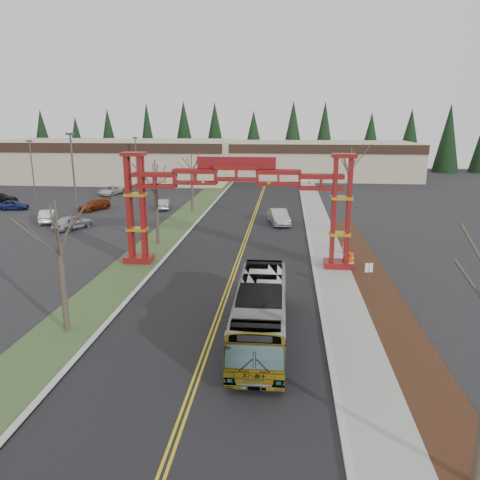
# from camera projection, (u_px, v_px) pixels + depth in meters

# --- Properties ---
(ground) EXTENTS (200.00, 200.00, 0.00)m
(ground) POSITION_uv_depth(u_px,v_px,m) (192.00, 391.00, 20.07)
(ground) COLOR black
(ground) RESTS_ON ground
(road) EXTENTS (12.00, 110.00, 0.02)m
(road) POSITION_uv_depth(u_px,v_px,m) (244.00, 243.00, 44.17)
(road) COLOR black
(road) RESTS_ON ground
(lane_line_left) EXTENTS (0.12, 100.00, 0.01)m
(lane_line_left) POSITION_uv_depth(u_px,v_px,m) (243.00, 243.00, 44.17)
(lane_line_left) COLOR gold
(lane_line_left) RESTS_ON road
(lane_line_right) EXTENTS (0.12, 100.00, 0.01)m
(lane_line_right) POSITION_uv_depth(u_px,v_px,m) (246.00, 243.00, 44.15)
(lane_line_right) COLOR gold
(lane_line_right) RESTS_ON road
(curb_right) EXTENTS (0.30, 110.00, 0.15)m
(curb_right) POSITION_uv_depth(u_px,v_px,m) (310.00, 244.00, 43.56)
(curb_right) COLOR #B0B0AA
(curb_right) RESTS_ON ground
(sidewalk_right) EXTENTS (2.60, 110.00, 0.14)m
(sidewalk_right) POSITION_uv_depth(u_px,v_px,m) (326.00, 245.00, 43.42)
(sidewalk_right) COLOR gray
(sidewalk_right) RESTS_ON ground
(landscape_strip) EXTENTS (2.60, 50.00, 0.12)m
(landscape_strip) POSITION_uv_depth(u_px,v_px,m) (388.00, 308.00, 28.72)
(landscape_strip) COLOR black
(landscape_strip) RESTS_ON ground
(grass_median) EXTENTS (4.00, 110.00, 0.08)m
(grass_median) POSITION_uv_depth(u_px,v_px,m) (162.00, 241.00, 44.93)
(grass_median) COLOR #324C26
(grass_median) RESTS_ON ground
(curb_left) EXTENTS (0.30, 110.00, 0.15)m
(curb_left) POSITION_uv_depth(u_px,v_px,m) (181.00, 241.00, 44.74)
(curb_left) COLOR #B0B0AA
(curb_left) RESTS_ON ground
(gateway_arch) EXTENTS (18.20, 1.60, 8.90)m
(gateway_arch) POSITION_uv_depth(u_px,v_px,m) (236.00, 191.00, 35.93)
(gateway_arch) COLOR maroon
(gateway_arch) RESTS_ON ground
(retail_building_west) EXTENTS (46.00, 22.30, 7.50)m
(retail_building_west) POSITION_uv_depth(u_px,v_px,m) (113.00, 160.00, 91.37)
(retail_building_west) COLOR tan
(retail_building_west) RESTS_ON ground
(retail_building_east) EXTENTS (38.00, 20.30, 7.00)m
(retail_building_east) POSITION_uv_depth(u_px,v_px,m) (317.00, 159.00, 95.30)
(retail_building_east) COLOR tan
(retail_building_east) RESTS_ON ground
(conifer_treeline) EXTENTS (116.10, 5.60, 13.00)m
(conifer_treeline) POSITION_uv_depth(u_px,v_px,m) (272.00, 142.00, 107.11)
(conifer_treeline) COLOR black
(conifer_treeline) RESTS_ON ground
(transit_bus) EXTENTS (2.66, 10.99, 3.06)m
(transit_bus) POSITION_uv_depth(u_px,v_px,m) (260.00, 312.00, 24.49)
(transit_bus) COLOR #9B9DA3
(transit_bus) RESTS_ON ground
(silver_sedan) EXTENTS (2.80, 5.35, 1.68)m
(silver_sedan) POSITION_uv_depth(u_px,v_px,m) (279.00, 217.00, 52.01)
(silver_sedan) COLOR #A5A8AD
(silver_sedan) RESTS_ON ground
(parked_car_near_a) EXTENTS (3.44, 4.78, 1.51)m
(parked_car_near_a) POSITION_uv_depth(u_px,v_px,m) (72.00, 222.00, 49.72)
(parked_car_near_a) COLOR #BABCC3
(parked_car_near_a) RESTS_ON ground
(parked_car_near_b) EXTENTS (3.03, 4.76, 1.48)m
(parked_car_near_b) POSITION_uv_depth(u_px,v_px,m) (48.00, 216.00, 53.06)
(parked_car_near_b) COLOR white
(parked_car_near_b) RESTS_ON ground
(parked_car_mid_a) EXTENTS (3.59, 5.04, 1.36)m
(parked_car_mid_a) POSITION_uv_depth(u_px,v_px,m) (94.00, 205.00, 60.31)
(parked_car_mid_a) COLOR maroon
(parked_car_mid_a) RESTS_ON ground
(parked_car_mid_b) EXTENTS (3.91, 2.06, 1.27)m
(parked_car_mid_b) POSITION_uv_depth(u_px,v_px,m) (13.00, 205.00, 60.50)
(parked_car_mid_b) COLOR navy
(parked_car_mid_b) RESTS_ON ground
(parked_car_far_a) EXTENTS (2.20, 4.24, 1.33)m
(parked_car_far_a) POSITION_uv_depth(u_px,v_px,m) (164.00, 204.00, 60.89)
(parked_car_far_a) COLOR #9D9FA4
(parked_car_far_a) RESTS_ON ground
(parked_car_far_b) EXTENTS (3.13, 5.14, 1.33)m
(parked_car_far_b) POSITION_uv_depth(u_px,v_px,m) (111.00, 191.00, 72.75)
(parked_car_far_b) COLOR silver
(parked_car_far_b) RESTS_ON ground
(parked_car_far_c) EXTENTS (4.81, 2.55, 1.33)m
(parked_car_far_c) POSITION_uv_depth(u_px,v_px,m) (0.00, 198.00, 65.98)
(parked_car_far_c) COLOR black
(parked_car_far_c) RESTS_ON ground
(bare_tree_median_near) EXTENTS (3.35, 3.35, 7.30)m
(bare_tree_median_near) POSITION_uv_depth(u_px,v_px,m) (59.00, 242.00, 24.49)
(bare_tree_median_near) COLOR #382D26
(bare_tree_median_near) RESTS_ON ground
(bare_tree_median_mid) EXTENTS (3.13, 3.13, 7.86)m
(bare_tree_median_mid) POSITION_uv_depth(u_px,v_px,m) (156.00, 183.00, 42.34)
(bare_tree_median_mid) COLOR #382D26
(bare_tree_median_mid) RESTS_ON ground
(bare_tree_median_far) EXTENTS (3.09, 3.09, 7.38)m
(bare_tree_median_far) POSITION_uv_depth(u_px,v_px,m) (192.00, 170.00, 58.20)
(bare_tree_median_far) COLOR #382D26
(bare_tree_median_far) RESTS_ON ground
(bare_tree_right_far) EXTENTS (3.36, 3.36, 8.83)m
(bare_tree_right_far) POSITION_uv_depth(u_px,v_px,m) (350.00, 170.00, 45.70)
(bare_tree_right_far) COLOR #382D26
(bare_tree_right_far) RESTS_ON ground
(light_pole_near) EXTENTS (0.86, 0.43, 9.96)m
(light_pole_near) POSITION_uv_depth(u_px,v_px,m) (73.00, 171.00, 52.47)
(light_pole_near) COLOR #3F3F44
(light_pole_near) RESTS_ON ground
(light_pole_mid) EXTENTS (0.74, 0.37, 8.53)m
(light_pole_mid) POSITION_uv_depth(u_px,v_px,m) (32.00, 166.00, 67.32)
(light_pole_mid) COLOR #3F3F44
(light_pole_mid) RESTS_ON ground
(light_pole_far) EXTENTS (0.75, 0.37, 8.60)m
(light_pole_far) POSITION_uv_depth(u_px,v_px,m) (136.00, 159.00, 77.80)
(light_pole_far) COLOR #3F3F44
(light_pole_far) RESTS_ON ground
(street_sign) EXTENTS (0.51, 0.13, 2.26)m
(street_sign) POSITION_uv_depth(u_px,v_px,m) (369.00, 272.00, 30.56)
(street_sign) COLOR #3F3F44
(street_sign) RESTS_ON ground
(barrel_south) EXTENTS (0.51, 0.51, 0.94)m
(barrel_south) POSITION_uv_depth(u_px,v_px,m) (350.00, 264.00, 36.15)
(barrel_south) COLOR #D2420B
(barrel_south) RESTS_ON ground
(barrel_mid) EXTENTS (0.55, 0.55, 1.01)m
(barrel_mid) POSITION_uv_depth(u_px,v_px,m) (350.00, 259.00, 37.33)
(barrel_mid) COLOR #D2420B
(barrel_mid) RESTS_ON ground
(barrel_north) EXTENTS (0.53, 0.53, 0.98)m
(barrel_north) POSITION_uv_depth(u_px,v_px,m) (346.00, 249.00, 40.45)
(barrel_north) COLOR #D2420B
(barrel_north) RESTS_ON ground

